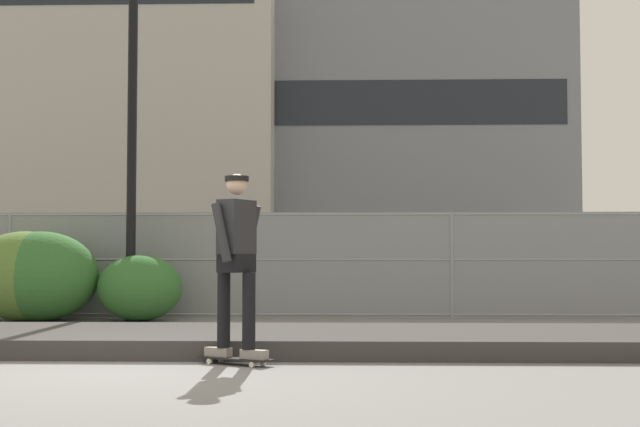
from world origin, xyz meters
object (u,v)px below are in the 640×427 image
skateboard (236,359)px  shrub_left (25,276)px  skater (236,252)px  shrub_right (140,288)px  shrub_center (41,276)px  parked_car_near (71,268)px  street_lamp (133,57)px

skateboard → shrub_left: bearing=126.1°
skater → shrub_right: bearing=111.7°
shrub_center → shrub_right: 1.66m
skateboard → parked_car_near: 11.19m
skateboard → street_lamp: size_ratio=0.11×
parked_car_near → shrub_left: (0.55, -4.20, -0.09)m
skateboard → parked_car_near: bearing=115.6°
parked_car_near → shrub_right: bearing=-59.2°
shrub_left → skateboard: bearing=-53.9°
street_lamp → shrub_right: street_lamp is taller
skateboard → shrub_left: (-4.27, 5.86, 0.69)m
skater → street_lamp: 7.33m
skateboard → parked_car_near: (-4.83, 10.06, 0.78)m
street_lamp → parked_car_near: (-2.29, 4.05, -3.61)m
shrub_right → shrub_center: bearing=-177.6°
shrub_left → parked_car_near: bearing=97.5°
shrub_right → skater: bearing=-68.3°
skateboard → shrub_center: shrub_center is taller
street_lamp → shrub_center: bearing=-173.9°
shrub_right → parked_car_near: bearing=120.8°
street_lamp → shrub_center: size_ratio=3.74×
street_lamp → shrub_left: 4.09m
shrub_left → skater: bearing=-53.9°
skater → street_lamp: size_ratio=0.25×
skater → parked_car_near: skater is taller
street_lamp → skateboard: bearing=-67.1°
street_lamp → shrub_left: street_lamp is taller
skater → parked_car_near: 11.16m
street_lamp → shrub_center: (-1.47, -0.16, -3.70)m
skateboard → shrub_center: size_ratio=0.41×
skater → shrub_center: skater is taller
street_lamp → shrub_left: (-1.73, -0.15, -3.70)m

